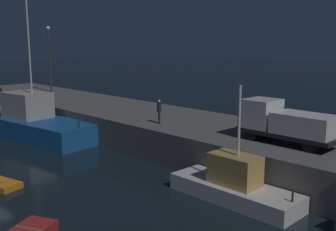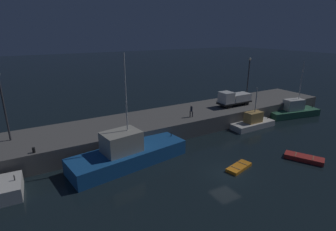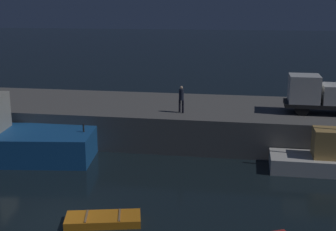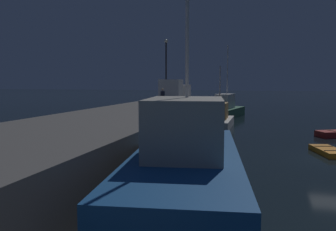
{
  "view_description": "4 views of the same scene",
  "coord_description": "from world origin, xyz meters",
  "px_view_note": "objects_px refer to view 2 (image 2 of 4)",
  "views": [
    {
      "loc": [
        23.98,
        -7.93,
        8.08
      ],
      "look_at": [
        1.53,
        14.07,
        2.21
      ],
      "focal_mm": 42.3,
      "sensor_mm": 36.0,
      "label": 1
    },
    {
      "loc": [
        -17.04,
        -17.42,
        13.85
      ],
      "look_at": [
        0.49,
        12.58,
        2.6
      ],
      "focal_mm": 28.13,
      "sensor_mm": 36.0,
      "label": 2
    },
    {
      "loc": [
        7.53,
        -16.74,
        8.92
      ],
      "look_at": [
        2.61,
        11.41,
        2.0
      ],
      "focal_mm": 48.62,
      "sensor_mm": 36.0,
      "label": 3
    },
    {
      "loc": [
        -21.15,
        4.18,
        4.46
      ],
      "look_at": [
        3.05,
        10.72,
        2.01
      ],
      "focal_mm": 36.92,
      "sensor_mm": 36.0,
      "label": 4
    }
  ],
  "objects_px": {
    "fishing_trawler_red": "(253,122)",
    "fishing_boat_orange": "(127,153)",
    "utility_truck": "(234,98)",
    "dinghy_orange_near": "(304,158)",
    "bollard_east": "(34,150)",
    "lamp_post_east": "(248,75)",
    "lamp_post_west": "(3,101)",
    "fishing_boat_white": "(293,111)",
    "dockworker": "(191,110)",
    "rowboat_white_mid": "(239,167)"
  },
  "relations": [
    {
      "from": "dinghy_orange_near",
      "to": "rowboat_white_mid",
      "type": "bearing_deg",
      "value": 163.58
    },
    {
      "from": "dinghy_orange_near",
      "to": "bollard_east",
      "type": "distance_m",
      "value": 28.81
    },
    {
      "from": "fishing_boat_orange",
      "to": "dinghy_orange_near",
      "type": "bearing_deg",
      "value": -27.97
    },
    {
      "from": "dockworker",
      "to": "utility_truck",
      "type": "bearing_deg",
      "value": 8.22
    },
    {
      "from": "fishing_boat_white",
      "to": "rowboat_white_mid",
      "type": "relative_size",
      "value": 2.84
    },
    {
      "from": "fishing_boat_white",
      "to": "bollard_east",
      "type": "bearing_deg",
      "value": 178.14
    },
    {
      "from": "fishing_trawler_red",
      "to": "fishing_boat_white",
      "type": "distance_m",
      "value": 10.01
    },
    {
      "from": "fishing_boat_white",
      "to": "dockworker",
      "type": "distance_m",
      "value": 19.36
    },
    {
      "from": "utility_truck",
      "to": "bollard_east",
      "type": "distance_m",
      "value": 29.44
    },
    {
      "from": "bollard_east",
      "to": "utility_truck",
      "type": "bearing_deg",
      "value": 5.38
    },
    {
      "from": "fishing_trawler_red",
      "to": "lamp_post_west",
      "type": "relative_size",
      "value": 0.93
    },
    {
      "from": "lamp_post_east",
      "to": "fishing_boat_orange",
      "type": "bearing_deg",
      "value": -162.85
    },
    {
      "from": "lamp_post_west",
      "to": "utility_truck",
      "type": "distance_m",
      "value": 31.5
    },
    {
      "from": "fishing_boat_orange",
      "to": "rowboat_white_mid",
      "type": "bearing_deg",
      "value": -35.7
    },
    {
      "from": "fishing_boat_white",
      "to": "lamp_post_east",
      "type": "relative_size",
      "value": 1.33
    },
    {
      "from": "dockworker",
      "to": "lamp_post_east",
      "type": "bearing_deg",
      "value": 14.47
    },
    {
      "from": "dinghy_orange_near",
      "to": "bollard_east",
      "type": "relative_size",
      "value": 7.68
    },
    {
      "from": "bollard_east",
      "to": "fishing_boat_orange",
      "type": "bearing_deg",
      "value": -17.88
    },
    {
      "from": "dinghy_orange_near",
      "to": "lamp_post_west",
      "type": "bearing_deg",
      "value": 149.1
    },
    {
      "from": "lamp_post_west",
      "to": "fishing_boat_orange",
      "type": "bearing_deg",
      "value": -35.3
    },
    {
      "from": "fishing_boat_white",
      "to": "fishing_boat_orange",
      "type": "distance_m",
      "value": 30.42
    },
    {
      "from": "fishing_boat_white",
      "to": "bollard_east",
      "type": "relative_size",
      "value": 17.5
    },
    {
      "from": "fishing_trawler_red",
      "to": "fishing_boat_white",
      "type": "xyz_separation_m",
      "value": [
        10.0,
        0.47,
        0.15
      ]
    },
    {
      "from": "bollard_east",
      "to": "rowboat_white_mid",
      "type": "bearing_deg",
      "value": -27.96
    },
    {
      "from": "dockworker",
      "to": "fishing_boat_white",
      "type": "bearing_deg",
      "value": -8.06
    },
    {
      "from": "utility_truck",
      "to": "bollard_east",
      "type": "height_order",
      "value": "utility_truck"
    },
    {
      "from": "lamp_post_west",
      "to": "dinghy_orange_near",
      "type": "bearing_deg",
      "value": -30.9
    },
    {
      "from": "dinghy_orange_near",
      "to": "lamp_post_west",
      "type": "height_order",
      "value": "lamp_post_west"
    },
    {
      "from": "fishing_boat_orange",
      "to": "utility_truck",
      "type": "bearing_deg",
      "value": 15.17
    },
    {
      "from": "rowboat_white_mid",
      "to": "dockworker",
      "type": "relative_size",
      "value": 1.95
    },
    {
      "from": "lamp_post_west",
      "to": "lamp_post_east",
      "type": "xyz_separation_m",
      "value": [
        36.74,
        0.45,
        -0.23
      ]
    },
    {
      "from": "fishing_boat_white",
      "to": "dinghy_orange_near",
      "type": "distance_m",
      "value": 16.91
    },
    {
      "from": "fishing_boat_orange",
      "to": "dockworker",
      "type": "bearing_deg",
      "value": 20.5
    },
    {
      "from": "fishing_boat_orange",
      "to": "dockworker",
      "type": "height_order",
      "value": "fishing_boat_orange"
    },
    {
      "from": "fishing_boat_white",
      "to": "fishing_boat_orange",
      "type": "xyz_separation_m",
      "value": [
        -30.37,
        -1.54,
        0.29
      ]
    },
    {
      "from": "fishing_trawler_red",
      "to": "dinghy_orange_near",
      "type": "bearing_deg",
      "value": -106.4
    },
    {
      "from": "utility_truck",
      "to": "rowboat_white_mid",
      "type": "bearing_deg",
      "value": -131.03
    },
    {
      "from": "utility_truck",
      "to": "dinghy_orange_near",
      "type": "bearing_deg",
      "value": -102.27
    },
    {
      "from": "fishing_trawler_red",
      "to": "fishing_boat_orange",
      "type": "height_order",
      "value": "fishing_boat_orange"
    },
    {
      "from": "utility_truck",
      "to": "dockworker",
      "type": "height_order",
      "value": "utility_truck"
    },
    {
      "from": "lamp_post_west",
      "to": "bollard_east",
      "type": "xyz_separation_m",
      "value": [
        1.98,
        -4.76,
        -4.18
      ]
    },
    {
      "from": "rowboat_white_mid",
      "to": "bollard_east",
      "type": "distance_m",
      "value": 20.96
    },
    {
      "from": "dockworker",
      "to": "dinghy_orange_near",
      "type": "bearing_deg",
      "value": -65.94
    },
    {
      "from": "fishing_trawler_red",
      "to": "dinghy_orange_near",
      "type": "distance_m",
      "value": 10.73
    },
    {
      "from": "lamp_post_east",
      "to": "bollard_east",
      "type": "distance_m",
      "value": 35.38
    },
    {
      "from": "fishing_boat_orange",
      "to": "bollard_east",
      "type": "distance_m",
      "value": 9.26
    },
    {
      "from": "dinghy_orange_near",
      "to": "rowboat_white_mid",
      "type": "relative_size",
      "value": 1.25
    },
    {
      "from": "lamp_post_west",
      "to": "lamp_post_east",
      "type": "height_order",
      "value": "lamp_post_west"
    },
    {
      "from": "fishing_boat_white",
      "to": "lamp_post_west",
      "type": "distance_m",
      "value": 41.92
    },
    {
      "from": "lamp_post_west",
      "to": "utility_truck",
      "type": "height_order",
      "value": "lamp_post_west"
    }
  ]
}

